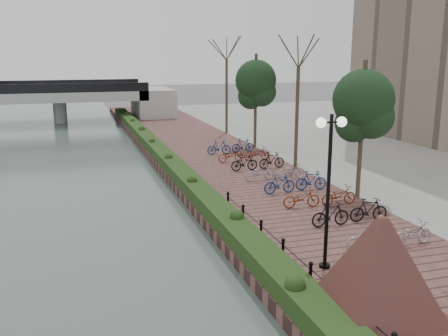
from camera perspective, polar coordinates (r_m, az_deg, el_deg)
name	(u,v)px	position (r m, az deg, el deg)	size (l,w,h in m)	color
ground	(280,326)	(14.38, 6.40, -17.49)	(220.00, 220.00, 0.00)	#59595B
promenade	(226,169)	(31.02, 0.24, -0.16)	(8.00, 75.00, 0.50)	brown
inland_pavement	(439,154)	(38.86, 23.36, 1.44)	(24.00, 75.00, 0.50)	gray
hedge	(164,156)	(32.48, -6.83, 1.33)	(1.10, 56.00, 0.60)	#183312
chain_fence	(296,262)	(16.15, 8.22, -10.61)	(0.10, 14.10, 0.70)	black
granite_monument	(379,269)	(13.53, 17.31, -10.98)	(5.33, 5.33, 2.79)	#46241E
lamppost	(330,159)	(15.75, 11.99, 0.98)	(1.02, 0.32, 4.98)	black
motorcycle	(382,282)	(14.89, 17.59, -12.35)	(0.56, 1.78, 1.11)	black
pedestrian	(379,242)	(16.73, 17.27, -8.13)	(0.67, 0.44, 1.84)	brown
bicycle_parking	(286,177)	(26.27, 7.08, -1.05)	(2.40, 19.89, 1.00)	#9D9DA1
street_trees	(324,122)	(27.58, 11.30, 5.21)	(3.20, 37.12, 6.80)	#32291E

